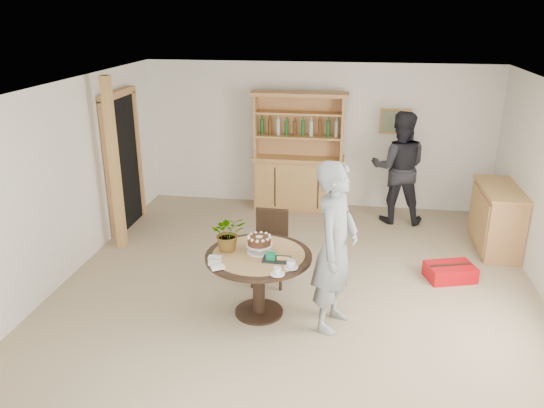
{
  "coord_description": "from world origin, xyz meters",
  "views": [
    {
      "loc": [
        0.6,
        -5.56,
        3.34
      ],
      "look_at": [
        -0.34,
        0.54,
        1.05
      ],
      "focal_mm": 35.0,
      "sensor_mm": 36.0,
      "label": 1
    }
  ],
  "objects_px": {
    "sideboard": "(497,218)",
    "hutch": "(298,170)",
    "red_suitcase": "(450,272)",
    "dining_table": "(259,266)",
    "teen_boy": "(335,247)",
    "adult_person": "(399,168)",
    "dining_chair": "(270,242)"
  },
  "relations": [
    {
      "from": "sideboard",
      "to": "dining_chair",
      "type": "xyz_separation_m",
      "value": [
        -3.1,
        -1.47,
        0.06
      ]
    },
    {
      "from": "dining_chair",
      "to": "dining_table",
      "type": "bearing_deg",
      "value": -87.83
    },
    {
      "from": "sideboard",
      "to": "dining_chair",
      "type": "height_order",
      "value": "dining_chair"
    },
    {
      "from": "dining_table",
      "to": "teen_boy",
      "type": "bearing_deg",
      "value": -6.71
    },
    {
      "from": "dining_table",
      "to": "adult_person",
      "type": "xyz_separation_m",
      "value": [
        1.73,
        3.17,
        0.31
      ]
    },
    {
      "from": "dining_chair",
      "to": "teen_boy",
      "type": "height_order",
      "value": "teen_boy"
    },
    {
      "from": "red_suitcase",
      "to": "dining_table",
      "type": "bearing_deg",
      "value": -169.89
    },
    {
      "from": "adult_person",
      "to": "teen_boy",
      "type": "bearing_deg",
      "value": 76.15
    },
    {
      "from": "dining_table",
      "to": "dining_chair",
      "type": "distance_m",
      "value": 0.83
    },
    {
      "from": "dining_table",
      "to": "adult_person",
      "type": "distance_m",
      "value": 3.62
    },
    {
      "from": "teen_boy",
      "to": "sideboard",
      "type": "bearing_deg",
      "value": -26.41
    },
    {
      "from": "sideboard",
      "to": "teen_boy",
      "type": "bearing_deg",
      "value": -133.3
    },
    {
      "from": "hutch",
      "to": "teen_boy",
      "type": "distance_m",
      "value": 3.73
    },
    {
      "from": "adult_person",
      "to": "red_suitcase",
      "type": "relative_size",
      "value": 2.66
    },
    {
      "from": "sideboard",
      "to": "teen_boy",
      "type": "distance_m",
      "value": 3.33
    },
    {
      "from": "sideboard",
      "to": "red_suitcase",
      "type": "xyz_separation_m",
      "value": [
        -0.78,
        -1.1,
        -0.37
      ]
    },
    {
      "from": "hutch",
      "to": "sideboard",
      "type": "bearing_deg",
      "value": -22.21
    },
    {
      "from": "sideboard",
      "to": "hutch",
      "type": "bearing_deg",
      "value": 157.79
    },
    {
      "from": "hutch",
      "to": "teen_boy",
      "type": "xyz_separation_m",
      "value": [
        0.78,
        -3.64,
        0.26
      ]
    },
    {
      "from": "teen_boy",
      "to": "dining_chair",
      "type": "bearing_deg",
      "value": 59.22
    },
    {
      "from": "hutch",
      "to": "teen_boy",
      "type": "relative_size",
      "value": 1.08
    },
    {
      "from": "dining_chair",
      "to": "red_suitcase",
      "type": "distance_m",
      "value": 2.39
    },
    {
      "from": "sideboard",
      "to": "red_suitcase",
      "type": "bearing_deg",
      "value": -125.5
    },
    {
      "from": "dining_table",
      "to": "dining_chair",
      "type": "relative_size",
      "value": 1.27
    },
    {
      "from": "dining_table",
      "to": "teen_boy",
      "type": "relative_size",
      "value": 0.63
    },
    {
      "from": "sideboard",
      "to": "red_suitcase",
      "type": "relative_size",
      "value": 1.82
    },
    {
      "from": "adult_person",
      "to": "red_suitcase",
      "type": "height_order",
      "value": "adult_person"
    },
    {
      "from": "hutch",
      "to": "dining_chair",
      "type": "xyz_separation_m",
      "value": [
        -0.06,
        -2.71,
        -0.15
      ]
    },
    {
      "from": "adult_person",
      "to": "red_suitcase",
      "type": "bearing_deg",
      "value": 107.96
    },
    {
      "from": "teen_boy",
      "to": "hutch",
      "type": "bearing_deg",
      "value": 29.03
    },
    {
      "from": "dining_chair",
      "to": "sideboard",
      "type": "bearing_deg",
      "value": 27.68
    },
    {
      "from": "dining_table",
      "to": "red_suitcase",
      "type": "relative_size",
      "value": 1.74
    }
  ]
}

